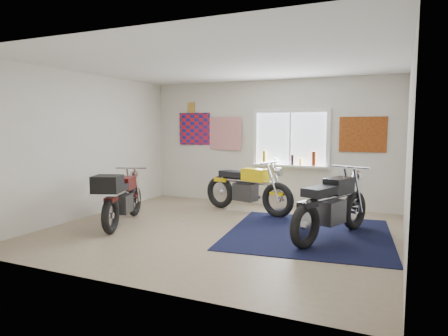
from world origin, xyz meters
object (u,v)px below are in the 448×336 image
at_px(black_chrome_bike, 332,208).
at_px(navy_rug, 309,234).
at_px(yellow_triumph, 247,189).
at_px(maroon_tourer, 120,197).

bearing_deg(black_chrome_bike, navy_rug, 95.20).
bearing_deg(yellow_triumph, navy_rug, -22.03).
height_order(navy_rug, maroon_tourer, maroon_tourer).
distance_m(yellow_triumph, maroon_tourer, 2.50).
xyz_separation_m(navy_rug, maroon_tourer, (-3.07, -0.81, 0.49)).
relative_size(navy_rug, black_chrome_bike, 1.28).
xyz_separation_m(navy_rug, yellow_triumph, (-1.48, 1.12, 0.46)).
xyz_separation_m(yellow_triumph, maroon_tourer, (-1.59, -1.93, 0.04)).
relative_size(yellow_triumph, black_chrome_bike, 1.01).
distance_m(black_chrome_bike, maroon_tourer, 3.50).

